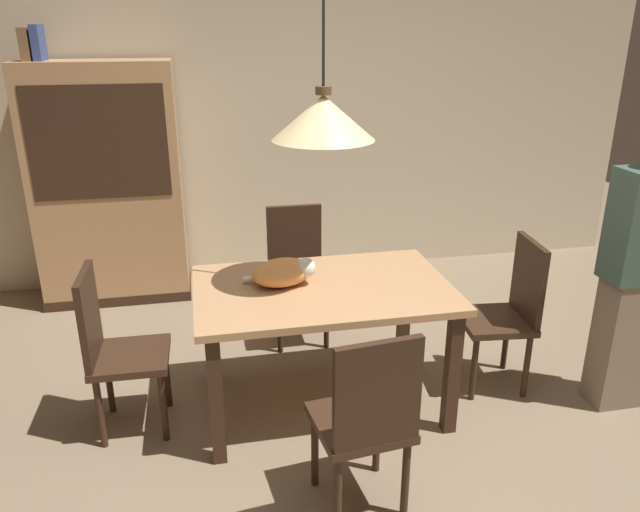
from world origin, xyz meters
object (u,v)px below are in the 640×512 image
at_px(dining_table, 323,303).
at_px(book_brown_thick, 27,44).
at_px(person_standing, 635,278).
at_px(chair_left_side, 114,345).
at_px(cat_sleeping, 284,272).
at_px(chair_right_side, 508,308).
at_px(book_blue_wide, 38,43).
at_px(hutch_bookcase, 109,190).
at_px(pendant_lamp, 323,117).
at_px(chair_far_back, 297,268).
at_px(chair_near_front, 367,417).

height_order(dining_table, book_brown_thick, book_brown_thick).
height_order(book_brown_thick, person_standing, book_brown_thick).
relative_size(chair_left_side, cat_sleeping, 2.33).
xyz_separation_m(chair_right_side, person_standing, (0.56, -0.31, 0.28)).
xyz_separation_m(chair_left_side, cat_sleeping, (0.92, 0.06, 0.32)).
bearing_deg(book_blue_wide, hutch_bookcase, -0.25).
distance_m(dining_table, cat_sleeping, 0.28).
relative_size(dining_table, pendant_lamp, 1.08).
distance_m(chair_far_back, book_brown_thick, 2.44).
bearing_deg(chair_left_side, pendant_lamp, -0.09).
distance_m(chair_right_side, pendant_lamp, 1.61).
bearing_deg(cat_sleeping, hutch_bookcase, 122.07).
bearing_deg(cat_sleeping, book_brown_thick, 130.79).
xyz_separation_m(chair_right_side, cat_sleeping, (-1.33, 0.07, 0.32)).
distance_m(chair_left_side, hutch_bookcase, 1.87).
height_order(chair_left_side, person_standing, person_standing).
bearing_deg(cat_sleeping, person_standing, -11.35).
height_order(chair_left_side, book_brown_thick, book_brown_thick).
bearing_deg(dining_table, chair_far_back, 89.97).
distance_m(chair_far_back, pendant_lamp, 1.45).
relative_size(chair_left_side, chair_near_front, 1.00).
relative_size(chair_near_front, pendant_lamp, 0.72).
bearing_deg(book_brown_thick, chair_right_side, -32.67).
distance_m(dining_table, chair_left_side, 1.14).
bearing_deg(book_brown_thick, pendant_lamp, -46.54).
xyz_separation_m(dining_table, pendant_lamp, (-0.00, 0.00, 1.01)).
bearing_deg(cat_sleeping, pendant_lamp, -15.91).
xyz_separation_m(chair_right_side, book_brown_thick, (-2.86, 1.83, 1.45)).
bearing_deg(book_blue_wide, chair_near_front, -58.40).
height_order(chair_right_side, hutch_bookcase, hutch_bookcase).
bearing_deg(chair_near_front, cat_sleeping, 102.88).
xyz_separation_m(pendant_lamp, person_standing, (1.69, -0.32, -0.87)).
relative_size(chair_right_side, book_brown_thick, 3.88).
height_order(chair_right_side, cat_sleeping, chair_right_side).
relative_size(chair_right_side, pendant_lamp, 0.72).
bearing_deg(chair_left_side, chair_near_front, -37.72).
bearing_deg(chair_right_side, person_standing, -29.25).
distance_m(book_blue_wide, person_standing, 4.14).
relative_size(chair_far_back, chair_left_side, 1.00).
height_order(hutch_bookcase, person_standing, hutch_bookcase).
xyz_separation_m(pendant_lamp, book_blue_wide, (-1.65, 1.82, 0.31)).
relative_size(pendant_lamp, book_blue_wide, 5.42).
xyz_separation_m(chair_near_front, pendant_lamp, (-0.01, 0.88, 1.15)).
xyz_separation_m(chair_far_back, book_blue_wide, (-1.65, 0.94, 1.46)).
bearing_deg(dining_table, chair_right_side, -0.42).
bearing_deg(book_brown_thick, chair_far_back, -28.66).
distance_m(dining_table, chair_far_back, 0.89).
relative_size(book_brown_thick, book_blue_wide, 1.00).
bearing_deg(chair_left_side, person_standing, -6.55).
xyz_separation_m(chair_left_side, pendant_lamp, (1.13, -0.00, 1.15)).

